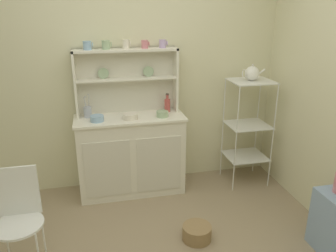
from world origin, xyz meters
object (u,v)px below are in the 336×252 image
floor_basket (197,233)px  bowl_mixing_large (97,118)px  hutch_cabinet (131,154)px  jam_bottle (167,105)px  cup_sky_0 (87,45)px  hutch_shelf_unit (126,76)px  wire_chair (18,213)px  porcelain_teapot (252,73)px  bakers_rack (248,121)px  utensil_jar (88,112)px

floor_basket → bowl_mixing_large: (-0.78, 0.89, 0.82)m
hutch_cabinet → jam_bottle: bearing=11.6°
floor_basket → cup_sky_0: size_ratio=2.63×
hutch_shelf_unit → wire_chair: hutch_shelf_unit is taller
floor_basket → porcelain_teapot: size_ratio=1.04×
bakers_rack → jam_bottle: bakers_rack is taller
hutch_shelf_unit → jam_bottle: bearing=-10.5°
bakers_rack → bowl_mixing_large: size_ratio=8.91×
porcelain_teapot → utensil_jar: bearing=175.2°
wire_chair → porcelain_teapot: size_ratio=3.48×
hutch_cabinet → jam_bottle: jam_bottle is taller
floor_basket → hutch_shelf_unit: bearing=111.5°
hutch_shelf_unit → utensil_jar: bearing=-168.3°
hutch_shelf_unit → hutch_cabinet: bearing=-90.0°
hutch_cabinet → cup_sky_0: cup_sky_0 is taller
bakers_rack → porcelain_teapot: porcelain_teapot is taller
bowl_mixing_large → utensil_jar: bearing=120.3°
wire_chair → utensil_jar: size_ratio=3.49×
cup_sky_0 → bowl_mixing_large: cup_sky_0 is taller
hutch_shelf_unit → bowl_mixing_large: (-0.33, -0.24, -0.37)m
bakers_rack → cup_sky_0: bearing=173.5°
floor_basket → hutch_cabinet: bearing=114.8°
wire_chair → floor_basket: 1.47m
cup_sky_0 → hutch_cabinet: bearing=-18.4°
bakers_rack → jam_bottle: 0.92m
wire_chair → bowl_mixing_large: (0.62, 0.95, 0.37)m
utensil_jar → porcelain_teapot: porcelain_teapot is taller
bowl_mixing_large → jam_bottle: 0.77m
hutch_cabinet → floor_basket: 1.13m
bakers_rack → jam_bottle: size_ratio=6.00×
floor_basket → utensil_jar: utensil_jar is taller
utensil_jar → floor_basket: bearing=-50.4°
bowl_mixing_large → porcelain_teapot: size_ratio=0.55×
hutch_cabinet → wire_chair: bearing=-133.0°
wire_chair → bakers_rack: bearing=0.8°
cup_sky_0 → utensil_jar: size_ratio=0.40×
cup_sky_0 → bakers_rack: bearing=-6.5°
bakers_rack → cup_sky_0: cup_sky_0 is taller
utensil_jar → porcelain_teapot: 1.76m
floor_basket → jam_bottle: size_ratio=1.29×
floor_basket → utensil_jar: bearing=129.6°
floor_basket → bakers_rack: bearing=46.5°
hutch_cabinet → bakers_rack: bearing=-2.9°
hutch_shelf_unit → porcelain_teapot: size_ratio=4.33×
hutch_cabinet → wire_chair: 1.40m
hutch_cabinet → hutch_shelf_unit: hutch_shelf_unit is taller
jam_bottle → porcelain_teapot: size_ratio=0.81×
wire_chair → bowl_mixing_large: bearing=34.6°
bakers_rack → utensil_jar: size_ratio=4.89×
floor_basket → bowl_mixing_large: 1.44m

